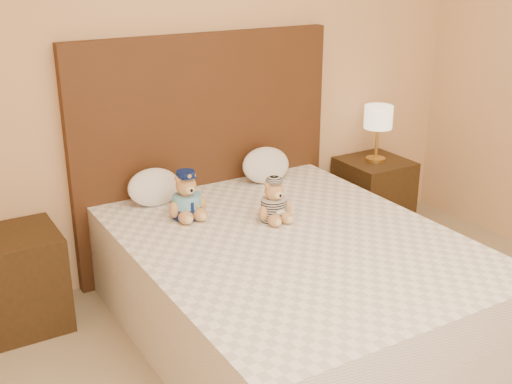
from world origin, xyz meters
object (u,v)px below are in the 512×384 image
lamp (378,120)px  pillow_left (154,185)px  nightstand_right (373,196)px  teddy_prisoner (274,200)px  bed (292,285)px  nightstand_left (20,280)px  teddy_police (186,195)px  pillow_right (266,164)px

lamp → pillow_left: size_ratio=1.23×
nightstand_right → lamp: (-0.00, 0.00, 0.57)m
nightstand_right → teddy_prisoner: bearing=-155.6°
bed → nightstand_left: (-1.25, 0.80, -0.00)m
lamp → bed: bearing=-147.4°
lamp → teddy_police: lamp is taller
nightstand_right → teddy_prisoner: 1.38m
lamp → teddy_police: (-1.61, -0.26, -0.16)m
bed → nightstand_left: 1.48m
bed → pillow_left: 1.01m
teddy_prisoner → lamp: bearing=23.9°
nightstand_left → pillow_left: (0.82, 0.03, 0.39)m
teddy_prisoner → bed: bearing=-99.9°
nightstand_left → teddy_prisoner: (1.29, -0.55, 0.40)m
nightstand_left → teddy_prisoner: bearing=-23.0°
lamp → pillow_right: 0.92m
nightstand_left → teddy_police: bearing=-16.5°
bed → teddy_prisoner: bearing=80.6°
nightstand_left → teddy_police: teddy_police is taller
nightstand_right → pillow_right: size_ratio=1.62×
lamp → teddy_prisoner: lamp is taller
teddy_prisoner → pillow_left: teddy_prisoner is taller
bed → teddy_police: 0.76m
pillow_right → nightstand_left: bearing=-178.9°
pillow_right → lamp: bearing=-1.9°
teddy_prisoner → pillow_left: 0.75m
nightstand_right → teddy_police: size_ratio=2.00×
nightstand_right → pillow_right: bearing=178.1°
teddy_police → bed: bearing=-56.5°
pillow_left → nightstand_left: bearing=-177.9°
bed → pillow_left: pillow_left is taller
nightstand_left → lamp: 2.56m
teddy_prisoner → pillow_left: (-0.47, 0.58, -0.01)m
teddy_police → pillow_right: bearing=22.6°
teddy_police → pillow_left: 0.30m
teddy_police → pillow_left: (-0.07, 0.29, -0.02)m
lamp → pillow_left: 1.69m
bed → nightstand_left: bearing=147.4°
lamp → nightstand_right: bearing=0.0°
bed → teddy_prisoner: size_ratio=8.25×
bed → teddy_prisoner: teddy_prisoner is taller
nightstand_right → pillow_right: pillow_right is taller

